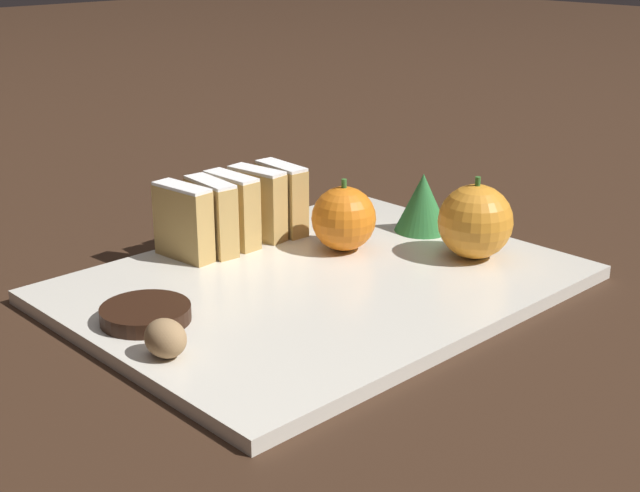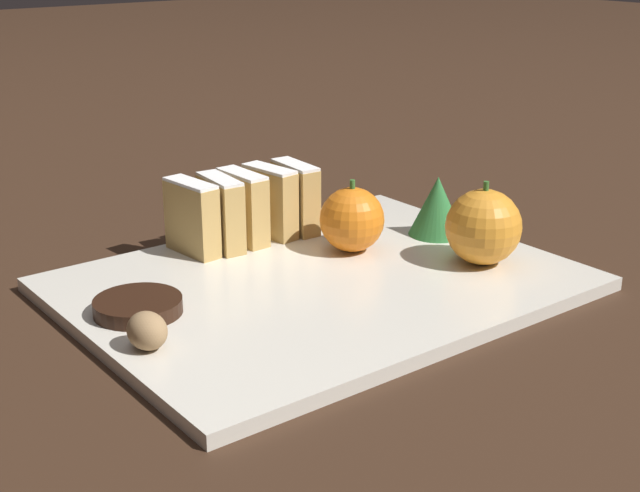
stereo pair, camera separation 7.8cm
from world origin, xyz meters
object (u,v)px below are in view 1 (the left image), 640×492
at_px(orange_far, 475,222).
at_px(walnut, 165,338).
at_px(chocolate_cookie, 146,314).
at_px(orange_near, 344,219).

height_order(orange_far, walnut, orange_far).
relative_size(orange_far, walnut, 2.24).
distance_m(orange_far, walnut, 0.33).
bearing_deg(orange_far, walnut, -94.86).
bearing_deg(chocolate_cookie, orange_far, 73.48).
bearing_deg(orange_far, chocolate_cookie, -106.52).
bearing_deg(walnut, orange_far, 85.14).
distance_m(orange_near, orange_far, 0.12).
relative_size(orange_near, walnut, 2.01).
relative_size(orange_far, chocolate_cookie, 1.09).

